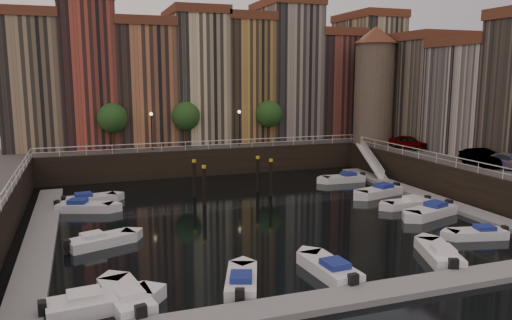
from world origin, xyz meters
name	(u,v)px	position (x,y,z in m)	size (l,w,h in m)	color
ground	(256,212)	(0.00, 0.00, 0.00)	(200.00, 200.00, 0.00)	black
quay_far	(190,150)	(0.00, 26.00, 1.50)	(80.00, 20.00, 3.00)	black
dock_left	(41,234)	(-16.20, -1.00, 0.17)	(2.00, 28.00, 0.35)	gray
dock_right	(428,197)	(16.20, -1.00, 0.17)	(2.00, 28.00, 0.35)	gray
dock_near	(367,294)	(0.00, -17.00, 0.17)	(30.00, 2.00, 0.35)	gray
mountains	(135,87)	(1.72, 110.00, 7.92)	(145.00, 100.00, 18.00)	#2D382D
far_terrace	(219,77)	(3.31, 23.50, 10.95)	(48.70, 10.30, 17.50)	#977F60
right_terrace	(485,91)	(26.50, 3.80, 9.56)	(9.30, 24.30, 14.00)	#706455
corner_tower	(374,83)	(20.00, 14.50, 10.19)	(5.20, 5.20, 13.80)	#6B5B4C
promenade_trees	(192,116)	(-1.33, 18.20, 6.58)	(21.20, 3.20, 5.20)	black
street_lamps	(197,123)	(-1.00, 17.20, 5.90)	(10.36, 0.36, 4.18)	black
railings	(238,158)	(0.00, 4.88, 3.79)	(36.08, 34.04, 0.52)	white
gangway	(371,159)	(17.10, 10.00, 1.92)	(2.78, 8.32, 3.73)	white
mooring_pilings	(233,179)	(-0.30, 5.65, 1.65)	(7.17, 3.51, 3.78)	black
boat_left_0	(96,303)	(-12.93, -14.01, 0.39)	(5.15, 2.34, 1.16)	white
boat_left_1	(100,241)	(-12.43, -4.40, 0.35)	(4.64, 2.98, 1.04)	white
boat_left_3	(84,207)	(-13.35, 4.99, 0.37)	(4.83, 3.12, 1.09)	white
boat_left_4	(89,199)	(-12.87, 7.63, 0.35)	(4.70, 2.42, 1.05)	white
boat_right_0	(478,233)	(12.31, -11.34, 0.32)	(4.23, 2.32, 0.95)	white
boat_right_1	(431,211)	(12.85, -5.74, 0.39)	(5.20, 3.16, 1.17)	white
boat_right_2	(408,203)	(12.74, -2.86, 0.34)	(4.45, 1.79, 1.01)	white
boat_right_3	(380,192)	(12.82, 1.59, 0.39)	(5.15, 2.97, 1.15)	white
boat_right_4	(344,178)	(12.75, 8.16, 0.36)	(4.70, 1.88, 1.07)	white
boat_near_0	(127,298)	(-11.53, -13.85, 0.37)	(2.60, 4.92, 1.10)	white
boat_near_1	(241,281)	(-5.61, -13.73, 0.34)	(2.92, 4.50, 1.01)	white
boat_near_2	(330,269)	(-0.42, -13.81, 0.37)	(2.06, 4.89, 1.11)	white
boat_near_3	(440,254)	(6.97, -13.89, 0.37)	(3.20, 4.87, 1.10)	white
car_a	(408,143)	(20.81, 8.56, 3.73)	(1.73, 4.31, 1.47)	gray
car_b	(481,159)	(20.48, -2.62, 3.75)	(1.59, 4.55, 1.50)	gray
car_c	(511,163)	(21.48, -4.95, 3.68)	(1.89, 4.66, 1.35)	gray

